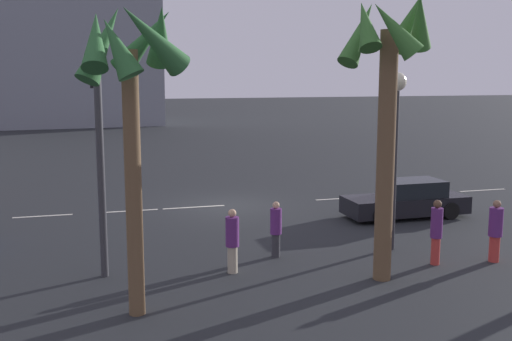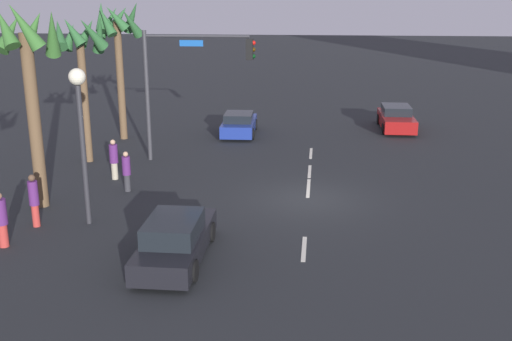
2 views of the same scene
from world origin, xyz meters
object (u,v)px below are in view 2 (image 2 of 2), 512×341
object	(u,v)px
streetlamp	(80,115)
palm_tree_3	(82,48)
pedestrian_1	(127,170)
pedestrian_3	(34,199)
car_2	(176,240)
palm_tree_0	(29,65)
palm_tree_1	(118,33)
traffic_signal	(183,74)
car_1	(239,124)
pedestrian_2	(114,159)
pedestrian_0	(1,219)
car_0	(396,118)

from	to	relation	value
streetlamp	palm_tree_3	bearing A→B (deg)	20.78
pedestrian_1	pedestrian_3	bearing A→B (deg)	155.26
car_2	palm_tree_0	bearing A→B (deg)	55.69
pedestrian_3	palm_tree_1	size ratio (longest dim) A/B	0.25
traffic_signal	pedestrian_1	world-z (taller)	traffic_signal
car_1	streetlamp	distance (m)	15.35
palm_tree_0	car_2	bearing A→B (deg)	-124.31
pedestrian_1	palm_tree_1	size ratio (longest dim) A/B	0.22
pedestrian_1	pedestrian_2	xyz separation A→B (m)	(1.57, 1.07, 0.05)
car_2	palm_tree_3	xyz separation A→B (m)	(10.60, 6.78, 4.74)
car_2	pedestrian_1	size ratio (longest dim) A/B	2.80
traffic_signal	pedestrian_3	size ratio (longest dim) A/B	3.31
pedestrian_0	palm_tree_0	distance (m)	5.83
streetlamp	palm_tree_0	xyz separation A→B (m)	(1.56, 2.38, 1.48)
pedestrian_3	car_0	bearing A→B (deg)	-39.04
car_0	pedestrian_3	bearing A→B (deg)	140.96
car_1	pedestrian_3	world-z (taller)	pedestrian_3
pedestrian_1	pedestrian_3	distance (m)	4.56
car_0	palm_tree_1	size ratio (longest dim) A/B	0.62
traffic_signal	pedestrian_0	world-z (taller)	traffic_signal
pedestrian_3	car_1	bearing A→B (deg)	-18.44
pedestrian_1	pedestrian_3	xyz separation A→B (m)	(-4.14, 1.91, 0.12)
car_0	pedestrian_2	world-z (taller)	pedestrian_2
car_1	pedestrian_0	xyz separation A→B (m)	(-16.88, 5.25, 0.34)
traffic_signal	palm_tree_0	world-z (taller)	palm_tree_0
traffic_signal	palm_tree_0	bearing A→B (deg)	150.79
traffic_signal	car_1	bearing A→B (deg)	-16.54
pedestrian_2	palm_tree_0	distance (m)	5.93
car_1	pedestrian_2	xyz separation A→B (m)	(-9.39, 4.20, 0.32)
pedestrian_1	palm_tree_3	xyz separation A→B (m)	(4.30, 3.23, 4.51)
pedestrian_0	palm_tree_0	world-z (taller)	palm_tree_0
car_0	car_2	bearing A→B (deg)	155.96
pedestrian_1	palm_tree_1	distance (m)	10.92
car_0	palm_tree_3	distance (m)	18.67
car_1	palm_tree_0	distance (m)	15.03
traffic_signal	pedestrian_1	xyz separation A→B (m)	(-4.92, 1.33, -3.34)
pedestrian_0	pedestrian_2	world-z (taller)	pedestrian_0
streetlamp	palm_tree_1	distance (m)	13.36
palm_tree_0	palm_tree_1	bearing A→B (deg)	2.94
palm_tree_0	palm_tree_1	size ratio (longest dim) A/B	1.00
car_0	streetlamp	bearing A→B (deg)	143.71
car_0	streetlamp	xyz separation A→B (m)	(-17.10, 12.55, 3.20)
car_2	streetlamp	distance (m)	5.59
pedestrian_3	palm_tree_1	xyz separation A→B (m)	(13.35, 1.27, 4.80)
car_0	palm_tree_3	size ratio (longest dim) A/B	0.68
car_1	pedestrian_0	distance (m)	17.68
car_2	palm_tree_0	distance (m)	8.79
pedestrian_1	car_2	bearing A→B (deg)	-150.64
pedestrian_3	palm_tree_3	distance (m)	9.60
pedestrian_2	car_0	bearing A→B (deg)	-48.52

